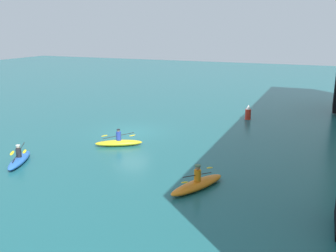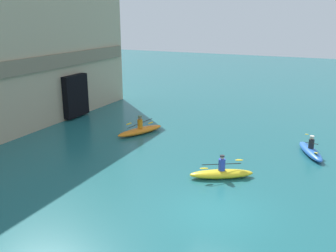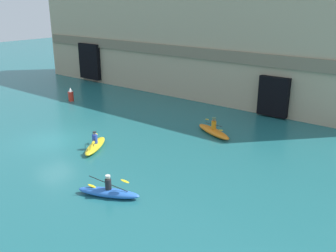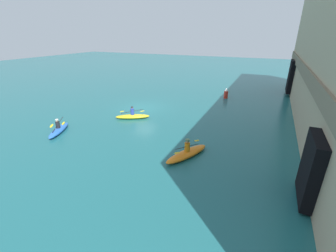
{
  "view_description": "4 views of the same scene",
  "coord_description": "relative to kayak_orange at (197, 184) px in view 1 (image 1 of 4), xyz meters",
  "views": [
    {
      "loc": [
        23.83,
        12.98,
        7.62
      ],
      "look_at": [
        5.81,
        5.42,
        2.45
      ],
      "focal_mm": 40.0,
      "sensor_mm": 36.0,
      "label": 1
    },
    {
      "loc": [
        -12.91,
        -3.87,
        7.62
      ],
      "look_at": [
        6.53,
        5.18,
        1.18
      ],
      "focal_mm": 40.0,
      "sensor_mm": 36.0,
      "label": 2
    },
    {
      "loc": [
        20.54,
        -13.57,
        9.04
      ],
      "look_at": [
        7.84,
        2.49,
        2.05
      ],
      "focal_mm": 40.0,
      "sensor_mm": 36.0,
      "label": 3
    },
    {
      "loc": [
        19.67,
        11.88,
        7.32
      ],
      "look_at": [
        5.35,
        5.35,
        0.81
      ],
      "focal_mm": 24.0,
      "sensor_mm": 36.0,
      "label": 4
    }
  ],
  "objects": [
    {
      "name": "marker_buoy",
      "position": [
        -15.16,
        -0.52,
        0.35
      ],
      "size": [
        0.48,
        0.48,
        1.27
      ],
      "color": "red",
      "rests_on": "ground"
    },
    {
      "name": "kayak_orange",
      "position": [
        0.0,
        0.0,
        0.0
      ],
      "size": [
        3.54,
        2.18,
        1.22
      ],
      "rotation": [
        0.0,
        0.0,
        2.72
      ],
      "color": "orange",
      "rests_on": "ground"
    },
    {
      "name": "ground_plane",
      "position": [
        -7.73,
        -7.77,
        -0.24
      ],
      "size": [
        120.0,
        120.0,
        0.0
      ],
      "primitive_type": "plane",
      "color": "#1E6066"
    },
    {
      "name": "kayak_yellow",
      "position": [
        -4.45,
        -6.96,
        -0.0
      ],
      "size": [
        2.18,
        3.06,
        1.15
      ],
      "rotation": [
        0.0,
        0.0,
        2.09
      ],
      "color": "yellow",
      "rests_on": "ground"
    },
    {
      "name": "kayak_blue",
      "position": [
        0.66,
        -10.58,
        -0.01
      ],
      "size": [
        3.12,
        1.92,
        1.12
      ],
      "rotation": [
        0.0,
        0.0,
        3.57
      ],
      "color": "blue",
      "rests_on": "ground"
    }
  ]
}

